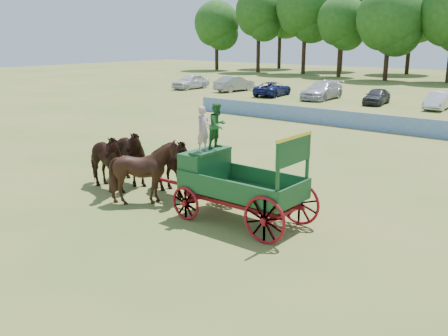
% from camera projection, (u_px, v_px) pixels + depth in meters
% --- Properties ---
extents(ground, '(160.00, 160.00, 0.00)m').
position_uv_depth(ground, '(166.00, 205.00, 17.23)').
color(ground, olive).
rests_on(ground, ground).
extents(horse_lead_left, '(2.82, 1.60, 2.25)m').
position_uv_depth(horse_lead_left, '(103.00, 161.00, 18.66)').
color(horse_lead_left, black).
rests_on(horse_lead_left, ground).
extents(horse_lead_right, '(2.85, 1.73, 2.25)m').
position_uv_depth(horse_lead_right, '(126.00, 156.00, 19.49)').
color(horse_lead_right, black).
rests_on(horse_lead_right, ground).
extents(horse_wheel_left, '(2.08, 1.86, 2.25)m').
position_uv_depth(horse_wheel_left, '(147.00, 172.00, 17.20)').
color(horse_wheel_left, black).
rests_on(horse_wheel_left, ground).
extents(horse_wheel_right, '(2.86, 1.75, 2.25)m').
position_uv_depth(horse_wheel_right, '(169.00, 165.00, 18.03)').
color(horse_wheel_right, black).
rests_on(horse_wheel_right, ground).
extents(farm_dray, '(6.00, 2.00, 3.62)m').
position_uv_depth(farm_dray, '(224.00, 170.00, 15.72)').
color(farm_dray, maroon).
rests_on(farm_dray, ground).
extents(sponsor_banner, '(26.00, 0.08, 1.05)m').
position_uv_depth(sponsor_banner, '(359.00, 121.00, 31.25)').
color(sponsor_banner, '#1D459D').
rests_on(sponsor_banner, ground).
extents(parked_cars, '(52.62, 7.14, 1.63)m').
position_uv_depth(parked_cars, '(435.00, 100.00, 39.70)').
color(parked_cars, silver).
rests_on(parked_cars, ground).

